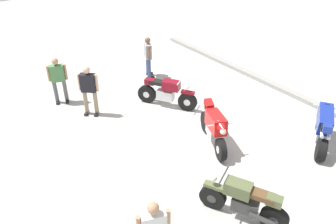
{
  "coord_description": "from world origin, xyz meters",
  "views": [
    {
      "loc": [
        5.72,
        -5.2,
        5.89
      ],
      "look_at": [
        -0.79,
        -0.33,
        0.75
      ],
      "focal_mm": 35.86,
      "sensor_mm": 36.0,
      "label": 1
    }
  ],
  "objects_px": {
    "person_in_gray_shirt": "(148,55)",
    "person_in_green_shirt": "(58,78)",
    "motorcycle_olive_vintage": "(244,202)",
    "person_in_black_shirt": "(89,88)",
    "motorcycle_blue_sportbike": "(323,127)",
    "motorcycle_maroon_cruiser": "(167,92)",
    "motorcycle_red_sportbike": "(214,126)"
  },
  "relations": [
    {
      "from": "motorcycle_blue_sportbike",
      "to": "person_in_black_shirt",
      "type": "xyz_separation_m",
      "value": [
        -5.34,
        -4.45,
        0.36
      ]
    },
    {
      "from": "motorcycle_olive_vintage",
      "to": "person_in_gray_shirt",
      "type": "xyz_separation_m",
      "value": [
        -7.0,
        2.28,
        0.41
      ]
    },
    {
      "from": "motorcycle_olive_vintage",
      "to": "person_in_gray_shirt",
      "type": "relative_size",
      "value": 1.14
    },
    {
      "from": "motorcycle_olive_vintage",
      "to": "person_in_black_shirt",
      "type": "relative_size",
      "value": 1.09
    },
    {
      "from": "motorcycle_maroon_cruiser",
      "to": "person_in_green_shirt",
      "type": "distance_m",
      "value": 3.63
    },
    {
      "from": "motorcycle_olive_vintage",
      "to": "person_in_green_shirt",
      "type": "bearing_deg",
      "value": -16.42
    },
    {
      "from": "motorcycle_olive_vintage",
      "to": "motorcycle_blue_sportbike",
      "type": "xyz_separation_m",
      "value": [
        -0.49,
        3.72,
        0.11
      ]
    },
    {
      "from": "motorcycle_maroon_cruiser",
      "to": "person_in_gray_shirt",
      "type": "bearing_deg",
      "value": 128.47
    },
    {
      "from": "person_in_gray_shirt",
      "to": "motorcycle_olive_vintage",
      "type": "bearing_deg",
      "value": -84.69
    },
    {
      "from": "motorcycle_red_sportbike",
      "to": "motorcycle_maroon_cruiser",
      "type": "bearing_deg",
      "value": -157.61
    },
    {
      "from": "motorcycle_maroon_cruiser",
      "to": "person_in_black_shirt",
      "type": "height_order",
      "value": "person_in_black_shirt"
    },
    {
      "from": "motorcycle_blue_sportbike",
      "to": "person_in_gray_shirt",
      "type": "height_order",
      "value": "person_in_gray_shirt"
    },
    {
      "from": "motorcycle_red_sportbike",
      "to": "person_in_black_shirt",
      "type": "height_order",
      "value": "person_in_black_shirt"
    },
    {
      "from": "motorcycle_blue_sportbike",
      "to": "person_in_black_shirt",
      "type": "bearing_deg",
      "value": 96.71
    },
    {
      "from": "person_in_black_shirt",
      "to": "motorcycle_blue_sportbike",
      "type": "bearing_deg",
      "value": 82.93
    },
    {
      "from": "motorcycle_maroon_cruiser",
      "to": "person_in_gray_shirt",
      "type": "relative_size",
      "value": 1.15
    },
    {
      "from": "motorcycle_olive_vintage",
      "to": "person_in_green_shirt",
      "type": "relative_size",
      "value": 1.13
    },
    {
      "from": "motorcycle_maroon_cruiser",
      "to": "motorcycle_red_sportbike",
      "type": "bearing_deg",
      "value": -36.26
    },
    {
      "from": "person_in_gray_shirt",
      "to": "person_in_green_shirt",
      "type": "xyz_separation_m",
      "value": [
        -0.15,
        -3.49,
        0.01
      ]
    },
    {
      "from": "motorcycle_blue_sportbike",
      "to": "person_in_gray_shirt",
      "type": "xyz_separation_m",
      "value": [
        -6.51,
        -1.44,
        0.3
      ]
    },
    {
      "from": "motorcycle_maroon_cruiser",
      "to": "motorcycle_blue_sportbike",
      "type": "distance_m",
      "value": 4.82
    },
    {
      "from": "person_in_gray_shirt",
      "to": "person_in_black_shirt",
      "type": "xyz_separation_m",
      "value": [
        1.17,
        -3.01,
        0.06
      ]
    },
    {
      "from": "motorcycle_red_sportbike",
      "to": "motorcycle_maroon_cruiser",
      "type": "relative_size",
      "value": 1.0
    },
    {
      "from": "motorcycle_blue_sportbike",
      "to": "motorcycle_maroon_cruiser",
      "type": "bearing_deg",
      "value": 84.36
    },
    {
      "from": "motorcycle_blue_sportbike",
      "to": "person_in_green_shirt",
      "type": "bearing_deg",
      "value": 93.42
    },
    {
      "from": "motorcycle_olive_vintage",
      "to": "person_in_black_shirt",
      "type": "height_order",
      "value": "person_in_black_shirt"
    },
    {
      "from": "person_in_gray_shirt",
      "to": "person_in_green_shirt",
      "type": "relative_size",
      "value": 0.99
    },
    {
      "from": "motorcycle_olive_vintage",
      "to": "person_in_black_shirt",
      "type": "bearing_deg",
      "value": -18.9
    },
    {
      "from": "motorcycle_olive_vintage",
      "to": "person_in_green_shirt",
      "type": "height_order",
      "value": "person_in_green_shirt"
    },
    {
      "from": "motorcycle_red_sportbike",
      "to": "person_in_black_shirt",
      "type": "xyz_separation_m",
      "value": [
        -3.52,
        -2.05,
        0.36
      ]
    },
    {
      "from": "motorcycle_maroon_cruiser",
      "to": "person_in_green_shirt",
      "type": "bearing_deg",
      "value": -163.52
    },
    {
      "from": "motorcycle_red_sportbike",
      "to": "person_in_black_shirt",
      "type": "relative_size",
      "value": 1.09
    }
  ]
}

